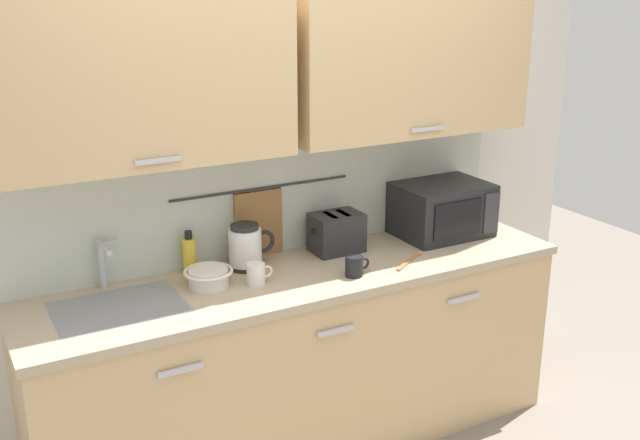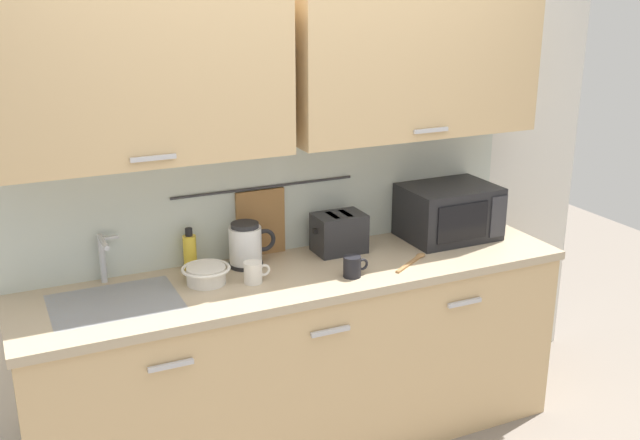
# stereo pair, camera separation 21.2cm
# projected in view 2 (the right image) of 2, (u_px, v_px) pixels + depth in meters

# --- Properties ---
(counter_unit) EXTENTS (2.53, 0.64, 0.90)m
(counter_unit) POSITION_uv_depth(u_px,v_px,m) (299.00, 359.00, 3.53)
(counter_unit) COLOR tan
(counter_unit) RESTS_ON ground
(back_wall_assembly) EXTENTS (3.70, 0.41, 2.50)m
(back_wall_assembly) POSITION_uv_depth(u_px,v_px,m) (279.00, 127.00, 3.40)
(back_wall_assembly) COLOR silver
(back_wall_assembly) RESTS_ON ground
(sink_faucet) EXTENTS (0.09, 0.17, 0.22)m
(sink_faucet) POSITION_uv_depth(u_px,v_px,m) (103.00, 253.00, 3.22)
(sink_faucet) COLOR #B2B5BA
(sink_faucet) RESTS_ON counter_unit
(microwave) EXTENTS (0.46, 0.35, 0.27)m
(microwave) POSITION_uv_depth(u_px,v_px,m) (449.00, 212.00, 3.80)
(microwave) COLOR black
(microwave) RESTS_ON counter_unit
(electric_kettle) EXTENTS (0.23, 0.16, 0.21)m
(electric_kettle) POSITION_uv_depth(u_px,v_px,m) (246.00, 245.00, 3.43)
(electric_kettle) COLOR black
(electric_kettle) RESTS_ON counter_unit
(dish_soap_bottle) EXTENTS (0.06, 0.06, 0.20)m
(dish_soap_bottle) POSITION_uv_depth(u_px,v_px,m) (190.00, 251.00, 3.40)
(dish_soap_bottle) COLOR yellow
(dish_soap_bottle) RESTS_ON counter_unit
(mug_near_sink) EXTENTS (0.12, 0.08, 0.09)m
(mug_near_sink) POSITION_uv_depth(u_px,v_px,m) (254.00, 272.00, 3.26)
(mug_near_sink) COLOR silver
(mug_near_sink) RESTS_ON counter_unit
(mixing_bowl) EXTENTS (0.21, 0.21, 0.08)m
(mixing_bowl) POSITION_uv_depth(u_px,v_px,m) (206.00, 274.00, 3.25)
(mixing_bowl) COLOR silver
(mixing_bowl) RESTS_ON counter_unit
(toaster) EXTENTS (0.26, 0.17, 0.19)m
(toaster) POSITION_uv_depth(u_px,v_px,m) (339.00, 233.00, 3.61)
(toaster) COLOR #232326
(toaster) RESTS_ON counter_unit
(mug_by_kettle) EXTENTS (0.12, 0.08, 0.09)m
(mug_by_kettle) POSITION_uv_depth(u_px,v_px,m) (353.00, 267.00, 3.33)
(mug_by_kettle) COLOR black
(mug_by_kettle) RESTS_ON counter_unit
(wooden_spoon) EXTENTS (0.25, 0.17, 0.01)m
(wooden_spoon) POSITION_uv_depth(u_px,v_px,m) (414.00, 260.00, 3.51)
(wooden_spoon) COLOR #9E7042
(wooden_spoon) RESTS_ON counter_unit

